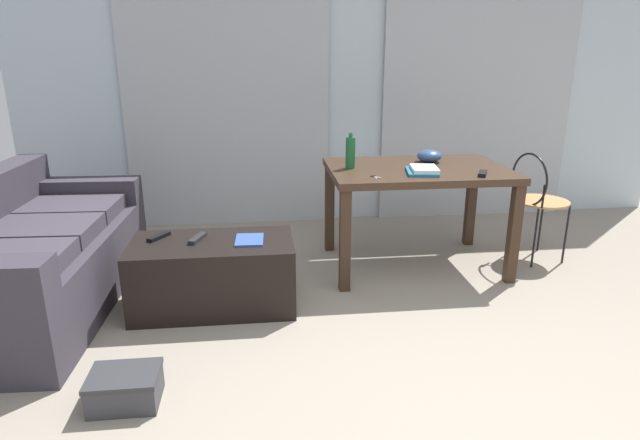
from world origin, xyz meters
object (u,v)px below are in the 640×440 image
(bottle_near, at_px, (350,153))
(couch, at_px, (31,259))
(tv_remote_on_table, at_px, (483,174))
(tv_remote_primary, at_px, (159,237))
(shoebox, at_px, (125,388))
(wire_chair, at_px, (535,194))
(book_stack, at_px, (423,170))
(magazine, at_px, (249,240))
(bowl, at_px, (429,156))
(coffee_table, at_px, (214,274))
(scissors, at_px, (375,177))
(tv_remote_secondary, at_px, (198,238))
(craft_table, at_px, (417,181))

(bottle_near, bearing_deg, couch, -168.13)
(bottle_near, bearing_deg, tv_remote_on_table, -21.29)
(tv_remote_primary, relative_size, shoebox, 0.54)
(tv_remote_primary, bearing_deg, shoebox, -57.17)
(wire_chair, xyz_separation_m, book_stack, (-0.94, -0.18, 0.24))
(magazine, bearing_deg, book_stack, 18.63)
(bowl, bearing_deg, coffee_table, -156.26)
(bowl, xyz_separation_m, scissors, (-0.51, -0.43, -0.04))
(coffee_table, relative_size, tv_remote_on_table, 6.86)
(couch, bearing_deg, coffee_table, -5.90)
(couch, bearing_deg, bowl, 12.09)
(bowl, distance_m, magazine, 1.56)
(couch, relative_size, tv_remote_secondary, 10.06)
(tv_remote_primary, bearing_deg, magazine, 22.26)
(bottle_near, distance_m, bowl, 0.64)
(bowl, bearing_deg, shoebox, -139.40)
(book_stack, height_order, tv_remote_on_table, book_stack)
(book_stack, height_order, scissors, book_stack)
(tv_remote_on_table, relative_size, tv_remote_primary, 0.86)
(wire_chair, distance_m, bottle_near, 1.45)
(shoebox, bearing_deg, bowl, 40.60)
(craft_table, distance_m, bottle_near, 0.53)
(craft_table, xyz_separation_m, tv_remote_secondary, (-1.52, -0.49, -0.21))
(bowl, height_order, tv_remote_primary, bowl)
(coffee_table, distance_m, tv_remote_on_table, 1.89)
(craft_table, distance_m, wire_chair, 0.93)
(scissors, bearing_deg, bottle_near, 111.69)
(bowl, bearing_deg, tv_remote_primary, -162.68)
(bottle_near, height_order, tv_remote_primary, bottle_near)
(coffee_table, relative_size, wire_chair, 1.18)
(bottle_near, bearing_deg, wire_chair, -1.33)
(bottle_near, bearing_deg, scissors, -68.31)
(bottle_near, distance_m, tv_remote_on_table, 0.91)
(craft_table, distance_m, tv_remote_primary, 1.83)
(shoebox, bearing_deg, couch, 126.12)
(bottle_near, xyz_separation_m, tv_remote_on_table, (0.84, -0.33, -0.10))
(couch, relative_size, bowl, 10.30)
(bottle_near, xyz_separation_m, book_stack, (0.47, -0.21, -0.09))
(couch, bearing_deg, scissors, 3.77)
(bottle_near, xyz_separation_m, shoebox, (-1.29, -1.50, -0.79))
(book_stack, bearing_deg, wire_chair, 10.98)
(bottle_near, xyz_separation_m, tv_remote_secondary, (-1.04, -0.51, -0.42))
(book_stack, height_order, tv_remote_secondary, book_stack)
(tv_remote_secondary, bearing_deg, wire_chair, 30.81)
(book_stack, distance_m, tv_remote_on_table, 0.39)
(magazine, relative_size, shoebox, 0.70)
(scissors, relative_size, tv_remote_secondary, 0.53)
(shoebox, bearing_deg, magazine, 58.62)
(wire_chair, relative_size, tv_remote_secondary, 4.53)
(book_stack, bearing_deg, magazine, -163.67)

